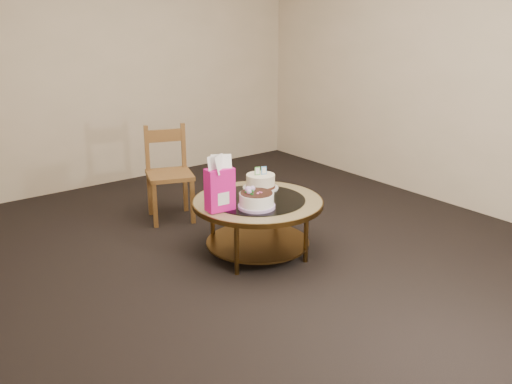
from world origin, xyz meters
TOP-DOWN VIEW (x-y plane):
  - ground at (0.00, 0.00)m, footprint 5.00×5.00m
  - room_walls at (0.00, 0.00)m, footprint 4.52×5.02m
  - coffee_table at (0.00, -0.00)m, footprint 1.02×1.02m
  - decorated_cake at (-0.12, -0.14)m, footprint 0.28×0.28m
  - cream_cake at (0.18, 0.20)m, footprint 0.29×0.29m
  - gift_bag at (-0.36, -0.02)m, footprint 0.21×0.16m
  - pillar_candle at (-0.11, 0.29)m, footprint 0.13×0.13m
  - dining_chair at (-0.16, 1.13)m, footprint 0.50×0.50m

SIDE VIEW (x-z plane):
  - ground at x=0.00m, z-range 0.00..0.00m
  - coffee_table at x=0.00m, z-range 0.15..0.61m
  - dining_chair at x=-0.16m, z-range 0.01..0.86m
  - pillar_candle at x=-0.11m, z-range 0.44..0.54m
  - decorated_cake at x=-0.12m, z-range 0.43..0.59m
  - cream_cake at x=0.18m, z-range 0.42..0.61m
  - gift_bag at x=-0.36m, z-range 0.46..0.86m
  - room_walls at x=0.00m, z-range 0.24..2.85m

